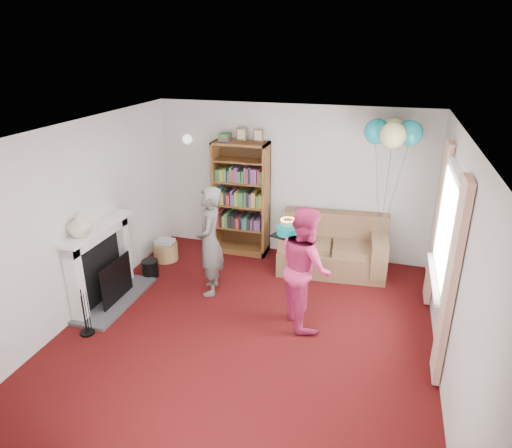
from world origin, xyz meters
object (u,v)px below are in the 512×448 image
(person_striped, at_px, (210,242))
(birthday_cake, at_px, (288,230))
(bookcase, at_px, (242,199))
(sofa, at_px, (332,249))
(person_magenta, at_px, (305,267))

(person_striped, bearing_deg, birthday_cake, 62.19)
(bookcase, bearing_deg, person_striped, -89.94)
(person_striped, xyz_separation_m, birthday_cake, (1.15, -0.23, 0.40))
(bookcase, distance_m, person_striped, 1.48)
(bookcase, height_order, person_striped, bookcase)
(sofa, bearing_deg, person_magenta, -100.34)
(sofa, relative_size, birthday_cake, 5.08)
(birthday_cake, bearing_deg, person_striped, 168.62)
(sofa, height_order, person_magenta, person_magenta)
(bookcase, xyz_separation_m, birthday_cake, (1.16, -1.70, 0.25))
(bookcase, bearing_deg, birthday_cake, -55.78)
(sofa, relative_size, person_magenta, 1.05)
(sofa, bearing_deg, person_striped, -146.76)
(bookcase, xyz_separation_m, sofa, (1.58, -0.23, -0.61))
(bookcase, relative_size, sofa, 1.29)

